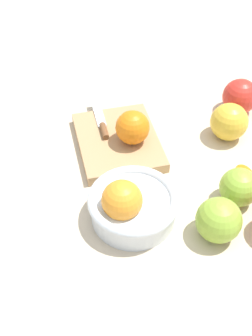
{
  "coord_description": "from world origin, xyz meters",
  "views": [
    {
      "loc": [
        -0.64,
        0.1,
        0.65
      ],
      "look_at": [
        -0.04,
        0.07,
        0.04
      ],
      "focal_mm": 46.3,
      "sensor_mm": 36.0,
      "label": 1
    }
  ],
  "objects_px": {
    "apple_front_right": "(240,96)",
    "apple_front_right_2": "(229,122)",
    "bowl": "(131,205)",
    "apple_front_left": "(219,220)",
    "apple_front_left_3": "(239,187)",
    "orange_on_board": "(133,127)",
    "cutting_board": "(118,142)",
    "knife": "(102,122)"
  },
  "relations": [
    {
      "from": "apple_front_left",
      "to": "apple_front_right",
      "type": "distance_m",
      "value": 0.38
    },
    {
      "from": "bowl",
      "to": "apple_front_left",
      "type": "height_order",
      "value": "bowl"
    },
    {
      "from": "knife",
      "to": "apple_front_left",
      "type": "relative_size",
      "value": 1.87
    },
    {
      "from": "apple_front_right_2",
      "to": "apple_front_left_3",
      "type": "xyz_separation_m",
      "value": [
        -0.19,
        0.02,
        -0.0
      ]
    },
    {
      "from": "apple_front_right",
      "to": "apple_front_right_2",
      "type": "bearing_deg",
      "value": 153.03
    },
    {
      "from": "apple_front_right",
      "to": "apple_front_left_3",
      "type": "bearing_deg",
      "value": 166.12
    },
    {
      "from": "apple_front_left",
      "to": "apple_front_right",
      "type": "xyz_separation_m",
      "value": [
        0.36,
        -0.13,
        0.0
      ]
    },
    {
      "from": "cutting_board",
      "to": "apple_front_right_2",
      "type": "relative_size",
      "value": 2.54
    },
    {
      "from": "orange_on_board",
      "to": "bowl",
      "type": "bearing_deg",
      "value": 175.59
    },
    {
      "from": "knife",
      "to": "apple_front_left",
      "type": "height_order",
      "value": "apple_front_left"
    },
    {
      "from": "apple_front_right",
      "to": "apple_front_left",
      "type": "bearing_deg",
      "value": 160.75
    },
    {
      "from": "apple_front_right",
      "to": "apple_front_right_2",
      "type": "distance_m",
      "value": 0.1
    },
    {
      "from": "apple_front_right",
      "to": "knife",
      "type": "bearing_deg",
      "value": 100.59
    },
    {
      "from": "orange_on_board",
      "to": "cutting_board",
      "type": "bearing_deg",
      "value": 72.14
    },
    {
      "from": "apple_front_right",
      "to": "apple_front_right_2",
      "type": "relative_size",
      "value": 0.99
    },
    {
      "from": "cutting_board",
      "to": "apple_front_right_2",
      "type": "bearing_deg",
      "value": -85.73
    },
    {
      "from": "apple_front_left",
      "to": "apple_front_left_3",
      "type": "distance_m",
      "value": 0.1
    },
    {
      "from": "knife",
      "to": "apple_front_left",
      "type": "bearing_deg",
      "value": -145.78
    },
    {
      "from": "bowl",
      "to": "apple_front_left_3",
      "type": "xyz_separation_m",
      "value": [
        0.03,
        -0.21,
        -0.0
      ]
    },
    {
      "from": "cutting_board",
      "to": "knife",
      "type": "height_order",
      "value": "knife"
    },
    {
      "from": "bowl",
      "to": "apple_front_left_3",
      "type": "bearing_deg",
      "value": -81.17
    },
    {
      "from": "apple_front_right_2",
      "to": "bowl",
      "type": "bearing_deg",
      "value": 133.85
    },
    {
      "from": "cutting_board",
      "to": "orange_on_board",
      "type": "distance_m",
      "value": 0.06
    },
    {
      "from": "knife",
      "to": "bowl",
      "type": "bearing_deg",
      "value": -168.58
    },
    {
      "from": "knife",
      "to": "apple_front_left_3",
      "type": "distance_m",
      "value": 0.34
    },
    {
      "from": "apple_front_right_2",
      "to": "orange_on_board",
      "type": "bearing_deg",
      "value": 97.5
    },
    {
      "from": "apple_front_left",
      "to": "apple_front_right",
      "type": "height_order",
      "value": "same"
    },
    {
      "from": "cutting_board",
      "to": "orange_on_board",
      "type": "xyz_separation_m",
      "value": [
        -0.01,
        -0.03,
        0.05
      ]
    },
    {
      "from": "apple_front_right_2",
      "to": "apple_front_left_3",
      "type": "relative_size",
      "value": 1.11
    },
    {
      "from": "apple_front_left_3",
      "to": "apple_front_right",
      "type": "bearing_deg",
      "value": -13.88
    },
    {
      "from": "apple_front_left",
      "to": "apple_front_left_3",
      "type": "bearing_deg",
      "value": -35.59
    },
    {
      "from": "cutting_board",
      "to": "apple_front_left",
      "type": "bearing_deg",
      "value": -146.03
    },
    {
      "from": "orange_on_board",
      "to": "apple_front_left",
      "type": "height_order",
      "value": "orange_on_board"
    },
    {
      "from": "cutting_board",
      "to": "orange_on_board",
      "type": "relative_size",
      "value": 2.91
    },
    {
      "from": "bowl",
      "to": "apple_front_left_3",
      "type": "distance_m",
      "value": 0.21
    },
    {
      "from": "bowl",
      "to": "apple_front_right",
      "type": "bearing_deg",
      "value": -41.51
    },
    {
      "from": "bowl",
      "to": "cutting_board",
      "type": "relative_size",
      "value": 0.8
    },
    {
      "from": "orange_on_board",
      "to": "apple_front_right",
      "type": "bearing_deg",
      "value": -65.38
    },
    {
      "from": "apple_front_right_2",
      "to": "apple_front_left_3",
      "type": "distance_m",
      "value": 0.19
    },
    {
      "from": "bowl",
      "to": "apple_front_right_2",
      "type": "bearing_deg",
      "value": -46.15
    },
    {
      "from": "knife",
      "to": "apple_front_left",
      "type": "distance_m",
      "value": 0.36
    },
    {
      "from": "orange_on_board",
      "to": "apple_front_left",
      "type": "xyz_separation_m",
      "value": [
        -0.24,
        -0.14,
        -0.02
      ]
    }
  ]
}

